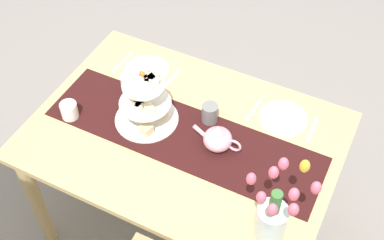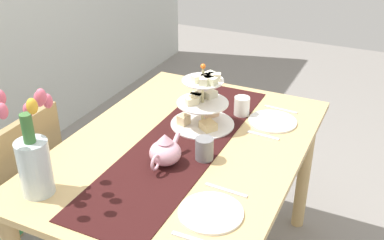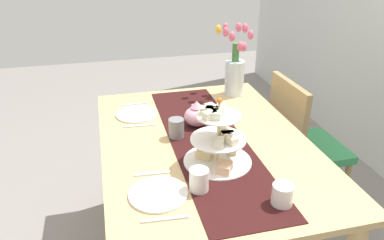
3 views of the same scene
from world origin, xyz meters
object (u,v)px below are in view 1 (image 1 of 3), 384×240
at_px(dining_table, 185,150).
at_px(knife_left, 255,109).
at_px(tulip_vase, 272,219).
at_px(knife_right, 123,62).
at_px(dinner_plate_right, 147,71).
at_px(fork_right, 172,80).
at_px(cream_jug, 69,111).
at_px(mug_grey, 210,113).
at_px(mug_white_text, 128,83).
at_px(fork_left, 313,129).
at_px(teapot, 218,139).
at_px(dinner_plate_left, 283,119).
at_px(tiered_cake_stand, 145,103).

height_order(dining_table, knife_left, knife_left).
height_order(tulip_vase, knife_left, tulip_vase).
height_order(knife_left, knife_right, same).
distance_m(tulip_vase, dinner_plate_right, 1.11).
xyz_separation_m(dinner_plate_right, fork_right, (-0.14, 0.00, -0.00)).
distance_m(cream_jug, dinner_plate_right, 0.47).
xyz_separation_m(dining_table, mug_grey, (-0.07, -0.13, 0.17)).
distance_m(dinner_plate_right, mug_white_text, 0.17).
xyz_separation_m(dining_table, cream_jug, (0.53, 0.15, 0.16)).
distance_m(tulip_vase, fork_left, 0.65).
xyz_separation_m(fork_left, fork_right, (0.74, 0.00, 0.00)).
height_order(teapot, fork_left, teapot).
bearing_deg(cream_jug, teapot, -168.28).
height_order(cream_jug, mug_grey, mug_grey).
relative_size(dining_table, dinner_plate_left, 6.11).
relative_size(tiered_cake_stand, mug_grey, 3.20).
xyz_separation_m(cream_jug, dinner_plate_left, (-0.91, -0.44, -0.04)).
relative_size(tiered_cake_stand, fork_right, 2.03).
relative_size(fork_right, mug_white_text, 1.58).
height_order(fork_left, knife_right, same).
relative_size(teapot, mug_white_text, 2.51).
bearing_deg(tiered_cake_stand, fork_right, -86.00).
bearing_deg(tiered_cake_stand, dinner_plate_right, -60.40).
xyz_separation_m(fork_right, knife_right, (0.29, 0.00, 0.00)).
relative_size(cream_jug, dinner_plate_right, 0.37).
bearing_deg(tiered_cake_stand, tulip_vase, 155.61).
bearing_deg(dinner_plate_left, knife_right, 0.00).
relative_size(tulip_vase, cream_jug, 5.10).
bearing_deg(fork_left, mug_white_text, 10.11).
xyz_separation_m(dining_table, fork_right, (0.22, -0.29, 0.12)).
xyz_separation_m(dinner_plate_left, mug_grey, (0.31, 0.16, 0.05)).
xyz_separation_m(knife_right, mug_grey, (-0.58, 0.16, 0.05)).
xyz_separation_m(dinner_plate_left, knife_left, (0.14, 0.00, -0.00)).
relative_size(dinner_plate_left, dinner_plate_right, 1.00).
bearing_deg(dinner_plate_left, mug_grey, 27.77).
relative_size(knife_left, mug_white_text, 1.79).
distance_m(dinner_plate_left, fork_right, 0.60).
height_order(knife_right, mug_grey, mug_grey).
bearing_deg(teapot, dining_table, 0.00).
distance_m(teapot, cream_jug, 0.72).
bearing_deg(cream_jug, dinner_plate_right, -110.72).
height_order(dining_table, mug_grey, mug_grey).
relative_size(teapot, cream_jug, 2.80).
bearing_deg(mug_white_text, teapot, 166.49).
xyz_separation_m(mug_grey, mug_white_text, (0.44, -0.00, -0.00)).
bearing_deg(fork_right, cream_jug, 54.59).
xyz_separation_m(tulip_vase, cream_jug, (1.07, -0.19, -0.12)).
xyz_separation_m(knife_left, mug_white_text, (0.61, 0.16, 0.04)).
xyz_separation_m(dinner_plate_right, knife_right, (0.15, 0.00, -0.00)).
xyz_separation_m(tiered_cake_stand, knife_right, (0.31, -0.29, -0.11)).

